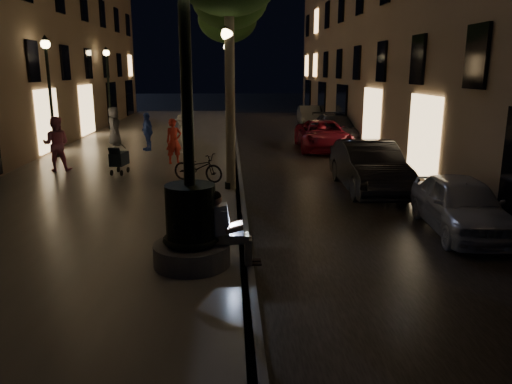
{
  "coord_description": "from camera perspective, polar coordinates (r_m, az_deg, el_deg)",
  "views": [
    {
      "loc": [
        -0.29,
        -6.63,
        3.67
      ],
      "look_at": [
        0.23,
        3.0,
        1.31
      ],
      "focal_mm": 35.0,
      "sensor_mm": 36.0,
      "label": 1
    }
  ],
  "objects": [
    {
      "name": "car_rear",
      "position": [
        26.38,
        9.01,
        7.17
      ],
      "size": [
        2.1,
        4.96,
        1.43
      ],
      "primitive_type": "imported",
      "rotation": [
        0.0,
        0.0,
        -0.02
      ],
      "color": "#313236",
      "rests_on": "ground"
    },
    {
      "name": "fountain_lamppost",
      "position": [
        9.0,
        -7.49,
        -2.21
      ],
      "size": [
        1.4,
        1.4,
        5.21
      ],
      "color": "#59595B",
      "rests_on": "promenade"
    },
    {
      "name": "lamp_curb_a",
      "position": [
        14.64,
        -3.19,
        12.05
      ],
      "size": [
        0.36,
        0.36,
        4.81
      ],
      "color": "black",
      "rests_on": "promenade"
    },
    {
      "name": "pedestrian_pink",
      "position": [
        18.86,
        -21.85,
        5.12
      ],
      "size": [
        0.97,
        0.77,
        1.91
      ],
      "primitive_type": "imported",
      "rotation": [
        0.0,
        0.0,
        3.2
      ],
      "color": "pink",
      "rests_on": "promenade"
    },
    {
      "name": "promenade",
      "position": [
        22.24,
        -12.69,
        4.2
      ],
      "size": [
        8.0,
        45.0,
        0.2
      ],
      "primitive_type": "cube",
      "color": "slate",
      "rests_on": "ground"
    },
    {
      "name": "pedestrian_red",
      "position": [
        19.23,
        -9.36,
        5.75
      ],
      "size": [
        0.73,
        0.63,
        1.7
      ],
      "primitive_type": "imported",
      "rotation": [
        0.0,
        0.0,
        0.43
      ],
      "color": "red",
      "rests_on": "promenade"
    },
    {
      "name": "seated_man_laptop",
      "position": [
        9.06,
        -3.55,
        -3.9
      ],
      "size": [
        1.01,
        0.34,
        1.38
      ],
      "color": "gray",
      "rests_on": "promenade"
    },
    {
      "name": "tree_third",
      "position": [
        26.74,
        -3.28,
        19.05
      ],
      "size": [
        3.0,
        3.0,
        7.2
      ],
      "color": "#6B604C",
      "rests_on": "promenade"
    },
    {
      "name": "car_second",
      "position": [
        15.8,
        12.8,
        2.83
      ],
      "size": [
        1.67,
        4.66,
        1.53
      ],
      "primitive_type": "imported",
      "rotation": [
        0.0,
        0.0,
        -0.01
      ],
      "color": "black",
      "rests_on": "ground"
    },
    {
      "name": "stroller",
      "position": [
        17.63,
        -15.39,
        3.67
      ],
      "size": [
        0.56,
        1.05,
        1.05
      ],
      "rotation": [
        0.0,
        0.0,
        -0.19
      ],
      "color": "black",
      "rests_on": "promenade"
    },
    {
      "name": "lamp_left_b",
      "position": [
        21.82,
        -22.59,
        11.61
      ],
      "size": [
        0.36,
        0.36,
        4.81
      ],
      "color": "black",
      "rests_on": "promenade"
    },
    {
      "name": "car_third",
      "position": [
        23.74,
        7.64,
        6.43
      ],
      "size": [
        2.44,
        5.0,
        1.37
      ],
      "primitive_type": "imported",
      "rotation": [
        0.0,
        0.0,
        -0.03
      ],
      "color": "maroon",
      "rests_on": "ground"
    },
    {
      "name": "lamp_left_c",
      "position": [
        31.45,
        -16.56,
        12.43
      ],
      "size": [
        0.36,
        0.36,
        4.81
      ],
      "color": "black",
      "rests_on": "promenade"
    },
    {
      "name": "car_front",
      "position": [
        12.42,
        22.41,
        -1.35
      ],
      "size": [
        1.88,
        3.97,
        1.31
      ],
      "primitive_type": "imported",
      "rotation": [
        0.0,
        0.0,
        -0.09
      ],
      "color": "#B0B1B8",
      "rests_on": "ground"
    },
    {
      "name": "lamp_curb_c",
      "position": [
        30.63,
        -3.19,
        12.94
      ],
      "size": [
        0.36,
        0.36,
        4.81
      ],
      "color": "black",
      "rests_on": "promenade"
    },
    {
      "name": "pedestrian_blue",
      "position": [
        22.63,
        -12.33,
        6.77
      ],
      "size": [
        0.86,
        1.04,
        1.67
      ],
      "primitive_type": "imported",
      "rotation": [
        0.0,
        0.0,
        5.27
      ],
      "color": "#273F92",
      "rests_on": "promenade"
    },
    {
      "name": "bicycle",
      "position": [
        16.01,
        -6.65,
        2.82
      ],
      "size": [
        1.82,
        1.3,
        0.91
      ],
      "primitive_type": "imported",
      "rotation": [
        0.0,
        0.0,
        1.12
      ],
      "color": "black",
      "rests_on": "promenade"
    },
    {
      "name": "pedestrian_white",
      "position": [
        21.66,
        -8.32,
        6.62
      ],
      "size": [
        1.11,
        1.23,
        1.65
      ],
      "primitive_type": "imported",
      "rotation": [
        0.0,
        0.0,
        4.11
      ],
      "color": "silver",
      "rests_on": "promenade"
    },
    {
      "name": "curb_strip",
      "position": [
        21.93,
        -2.3,
        4.39
      ],
      "size": [
        0.25,
        45.0,
        0.2
      ],
      "primitive_type": "cube",
      "color": "#59595B",
      "rests_on": "ground"
    },
    {
      "name": "cobble_lane",
      "position": [
        22.18,
        5.49,
        4.21
      ],
      "size": [
        6.0,
        45.0,
        0.02
      ],
      "primitive_type": "cube",
      "color": "black",
      "rests_on": "ground"
    },
    {
      "name": "tree_second",
      "position": [
        20.8,
        -3.02,
        21.11
      ],
      "size": [
        3.0,
        3.0,
        7.4
      ],
      "color": "#6B604C",
      "rests_on": "promenade"
    },
    {
      "name": "ground",
      "position": [
        21.94,
        -2.3,
        4.13
      ],
      "size": [
        120.0,
        120.0,
        0.0
      ],
      "primitive_type": "plane",
      "color": "black",
      "rests_on": "ground"
    },
    {
      "name": "car_fifth",
      "position": [
        34.62,
        6.11,
        8.69
      ],
      "size": [
        1.55,
        4.0,
        1.3
      ],
      "primitive_type": "imported",
      "rotation": [
        0.0,
        0.0,
        -0.05
      ],
      "color": "gray",
      "rests_on": "ground"
    },
    {
      "name": "lamp_curb_b",
      "position": [
        22.64,
        -3.19,
        12.65
      ],
      "size": [
        0.36,
        0.36,
        4.81
      ],
      "color": "black",
      "rests_on": "promenade"
    },
    {
      "name": "pedestrian_dark",
      "position": [
        24.54,
        -15.9,
        7.25
      ],
      "size": [
        0.66,
        0.93,
        1.81
      ],
      "primitive_type": "imported",
      "rotation": [
        0.0,
        0.0,
        1.67
      ],
      "color": "#38393E",
      "rests_on": "promenade"
    },
    {
      "name": "lamp_curb_d",
      "position": [
        38.63,
        -3.19,
        13.11
      ],
      "size": [
        0.36,
        0.36,
        4.81
      ],
      "color": "black",
      "rests_on": "promenade"
    },
    {
      "name": "tree_far",
      "position": [
        32.75,
        -3.12,
        18.59
      ],
      "size": [
        3.0,
        3.0,
        7.5
      ],
      "color": "#6B604C",
      "rests_on": "promenade"
    }
  ]
}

